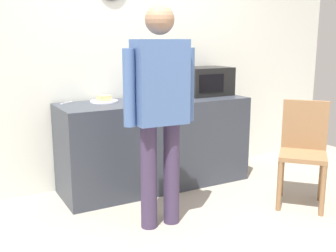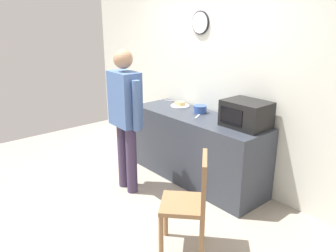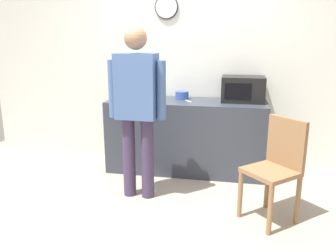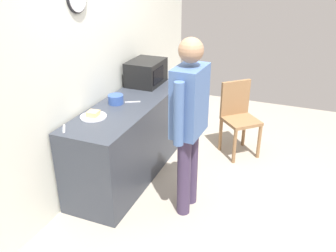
{
  "view_description": "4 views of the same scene",
  "coord_description": "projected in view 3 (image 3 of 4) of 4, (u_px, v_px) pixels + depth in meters",
  "views": [
    {
      "loc": [
        -1.71,
        -2.35,
        1.49
      ],
      "look_at": [
        0.04,
        0.83,
        0.71
      ],
      "focal_mm": 43.54,
      "sensor_mm": 36.0,
      "label": 1
    },
    {
      "loc": [
        2.94,
        -1.7,
        2.09
      ],
      "look_at": [
        0.02,
        0.8,
        0.82
      ],
      "focal_mm": 35.89,
      "sensor_mm": 36.0,
      "label": 2
    },
    {
      "loc": [
        0.66,
        -2.82,
        1.62
      ],
      "look_at": [
        -0.05,
        0.86,
        0.65
      ],
      "focal_mm": 36.4,
      "sensor_mm": 36.0,
      "label": 3
    },
    {
      "loc": [
        -3.12,
        -0.54,
        2.33
      ],
      "look_at": [
        0.02,
        0.72,
        0.73
      ],
      "focal_mm": 38.18,
      "sensor_mm": 36.0,
      "label": 4
    }
  ],
  "objects": [
    {
      "name": "salad_bowl",
      "position": [
        182.0,
        95.0,
        4.24
      ],
      "size": [
        0.17,
        0.17,
        0.1
      ],
      "primitive_type": "cylinder",
      "color": "#33519E",
      "rests_on": "kitchen_counter"
    },
    {
      "name": "microwave",
      "position": [
        243.0,
        89.0,
        4.05
      ],
      "size": [
        0.5,
        0.39,
        0.3
      ],
      "color": "black",
      "rests_on": "kitchen_counter"
    },
    {
      "name": "spoon_utensil",
      "position": [
        128.0,
        95.0,
        4.51
      ],
      "size": [
        0.15,
        0.12,
        0.01
      ],
      "primitive_type": "cube",
      "rotation": [
        0.0,
        0.0,
        0.63
      ],
      "color": "silver",
      "rests_on": "kitchen_counter"
    },
    {
      "name": "fork_utensil",
      "position": [
        188.0,
        101.0,
        4.09
      ],
      "size": [
        0.1,
        0.16,
        0.01
      ],
      "primitive_type": "cube",
      "rotation": [
        0.0,
        0.0,
        2.07
      ],
      "color": "silver",
      "rests_on": "kitchen_counter"
    },
    {
      "name": "sandwich_plate",
      "position": [
        150.0,
        96.0,
        4.34
      ],
      "size": [
        0.26,
        0.26,
        0.07
      ],
      "color": "white",
      "rests_on": "kitchen_counter"
    },
    {
      "name": "wooden_chair",
      "position": [
        277.0,
        165.0,
        3.05
      ],
      "size": [
        0.57,
        0.57,
        0.94
      ],
      "color": "olive",
      "rests_on": "ground_plane"
    },
    {
      "name": "person_standing",
      "position": [
        137.0,
        102.0,
        3.38
      ],
      "size": [
        0.59,
        0.26,
        1.73
      ],
      "color": "#3D304D",
      "rests_on": "ground_plane"
    },
    {
      "name": "ground_plane",
      "position": [
        156.0,
        216.0,
        3.2
      ],
      "size": [
        6.0,
        6.0,
        0.0
      ],
      "primitive_type": "plane",
      "color": "#9E9384"
    },
    {
      "name": "kitchen_counter",
      "position": [
        186.0,
        136.0,
        4.24
      ],
      "size": [
        1.92,
        0.62,
        0.89
      ],
      "primitive_type": "cube",
      "color": "#333842",
      "rests_on": "ground_plane"
    },
    {
      "name": "back_wall",
      "position": [
        183.0,
        64.0,
        4.4
      ],
      "size": [
        5.4,
        0.13,
        2.6
      ],
      "color": "silver",
      "rests_on": "ground_plane"
    }
  ]
}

